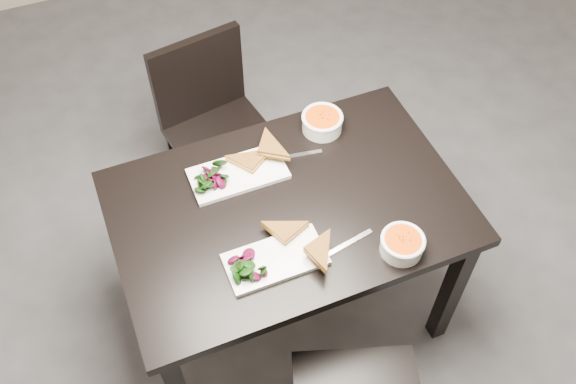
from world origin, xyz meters
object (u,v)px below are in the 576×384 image
(soup_bowl_near, at_px, (402,244))
(plate_far, at_px, (238,174))
(chair_far, at_px, (214,120))
(soup_bowl_far, at_px, (322,121))
(plate_near, at_px, (276,259))
(table, at_px, (288,221))

(soup_bowl_near, xyz_separation_m, plate_far, (-0.39, 0.50, -0.03))
(soup_bowl_near, bearing_deg, plate_far, 127.75)
(soup_bowl_near, distance_m, plate_far, 0.63)
(chair_far, xyz_separation_m, plate_far, (-0.06, -0.56, 0.27))
(plate_far, relative_size, soup_bowl_far, 2.18)
(plate_near, bearing_deg, plate_far, 88.90)
(plate_near, xyz_separation_m, soup_bowl_far, (0.38, 0.48, 0.03))
(chair_far, bearing_deg, plate_near, -104.18)
(soup_bowl_near, bearing_deg, chair_far, 107.01)
(soup_bowl_far, bearing_deg, chair_far, 123.69)
(chair_far, height_order, plate_far, chair_far)
(table, height_order, soup_bowl_far, soup_bowl_far)
(table, xyz_separation_m, plate_near, (-0.12, -0.19, 0.11))
(chair_far, height_order, soup_bowl_far, chair_far)
(chair_far, bearing_deg, soup_bowl_near, -82.88)
(plate_near, bearing_deg, chair_far, 85.71)
(chair_far, bearing_deg, plate_far, -106.35)
(soup_bowl_near, relative_size, soup_bowl_far, 0.93)
(table, height_order, plate_far, plate_far)
(chair_far, distance_m, soup_bowl_far, 0.63)
(plate_near, relative_size, soup_bowl_far, 2.06)
(soup_bowl_near, relative_size, plate_far, 0.43)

